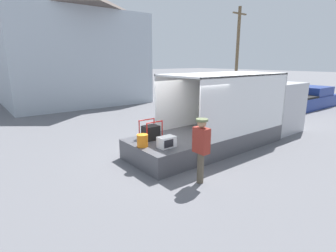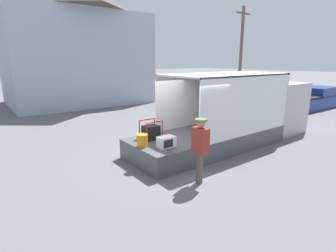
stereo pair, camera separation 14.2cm
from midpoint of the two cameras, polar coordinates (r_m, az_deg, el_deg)
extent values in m
plane|color=slate|center=(8.97, 1.04, -6.85)|extent=(160.00, 160.00, 0.00)
cube|color=#B2B2B7|center=(13.04, 21.40, 3.91)|extent=(2.19, 2.13, 2.24)
cube|color=#4C4C51|center=(10.44, 11.18, -2.17)|extent=(4.73, 2.31, 0.66)
cube|color=white|center=(10.91, 7.04, 6.04)|extent=(4.73, 0.06, 2.08)
cube|color=white|center=(9.47, 16.72, 4.34)|extent=(4.73, 0.06, 2.08)
cube|color=white|center=(12.01, 18.87, 6.12)|extent=(0.06, 2.31, 2.08)
cube|color=white|center=(10.06, 11.83, 10.95)|extent=(4.73, 2.31, 0.06)
cylinder|color=yellow|center=(10.63, 8.67, 0.97)|extent=(0.26, 0.26, 0.33)
cube|color=#2D7F33|center=(11.26, 14.10, 1.53)|extent=(0.44, 0.32, 0.36)
cube|color=#2D7F33|center=(11.35, 15.23, 1.53)|extent=(0.44, 0.32, 0.35)
cube|color=#2D7F33|center=(10.05, 13.12, 0.00)|extent=(0.44, 0.32, 0.32)
cube|color=#4C4C51|center=(8.43, -2.94, -5.86)|extent=(1.50, 2.20, 0.66)
cube|color=white|center=(7.86, -0.82, -3.49)|extent=(0.52, 0.34, 0.34)
cube|color=black|center=(7.70, -0.35, -3.87)|extent=(0.33, 0.01, 0.23)
cube|color=black|center=(8.64, -4.25, -1.45)|extent=(0.51, 0.40, 0.47)
cylinder|color=slate|center=(8.75, -3.15, -1.09)|extent=(0.19, 0.22, 0.22)
cylinder|color=red|center=(8.28, -5.08, -1.52)|extent=(0.04, 0.04, 0.65)
cylinder|color=red|center=(8.60, -1.76, -0.87)|extent=(0.04, 0.04, 0.65)
cylinder|color=red|center=(8.65, -6.75, -0.87)|extent=(0.04, 0.04, 0.65)
cylinder|color=red|center=(8.97, -3.50, -0.27)|extent=(0.04, 0.04, 0.65)
cylinder|color=red|center=(8.36, -3.42, 0.84)|extent=(0.60, 0.04, 0.04)
cylinder|color=red|center=(8.73, -5.14, 1.38)|extent=(0.60, 0.04, 0.04)
cylinder|color=orange|center=(7.97, -6.10, -3.18)|extent=(0.34, 0.34, 0.38)
cylinder|color=brown|center=(7.11, 6.50, -9.01)|extent=(0.18, 0.18, 0.85)
cube|color=maroon|center=(6.85, 6.67, -3.12)|extent=(0.24, 0.44, 0.67)
sphere|color=tan|center=(6.73, 6.78, 0.58)|extent=(0.23, 0.23, 0.23)
cylinder|color=#606B47|center=(6.71, 6.80, 1.31)|extent=(0.32, 0.32, 0.06)
cube|color=navy|center=(20.87, 27.85, 4.74)|extent=(5.55, 2.07, 0.82)
cube|color=navy|center=(21.40, 28.82, 6.74)|extent=(2.44, 1.90, 0.60)
cube|color=black|center=(19.32, 25.94, 5.73)|extent=(2.22, 1.98, 0.12)
cube|color=#A8B2BC|center=(21.85, -20.23, 13.41)|extent=(9.64, 7.40, 6.55)
cylinder|color=brown|center=(25.71, 14.69, 15.23)|extent=(0.28, 0.28, 7.86)
cube|color=brown|center=(26.02, 15.18, 22.56)|extent=(1.80, 0.14, 0.12)
camera|label=1|loc=(0.07, -90.50, -0.12)|focal=28.00mm
camera|label=2|loc=(0.07, 89.50, 0.12)|focal=28.00mm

